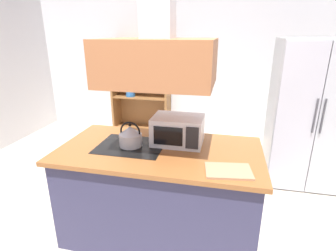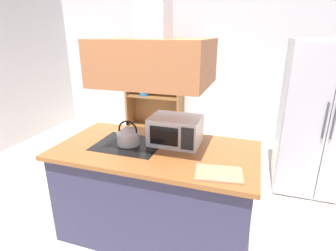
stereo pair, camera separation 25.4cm
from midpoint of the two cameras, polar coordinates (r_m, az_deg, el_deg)
name	(u,v)px [view 2 (the right image)]	position (r m, az deg, el deg)	size (l,w,h in m)	color
ground_plane	(139,228)	(2.92, -3.55, -21.00)	(7.80, 7.80, 0.00)	beige
wall_back	(203,63)	(5.16, 8.90, 13.05)	(6.00, 0.12, 2.70)	silver
kitchen_island	(156,191)	(2.63, 0.36, -13.81)	(1.81, 0.96, 0.90)	#32304D
range_hood	(154,48)	(2.21, 0.44, 16.19)	(0.90, 0.70, 1.22)	#A56139
refrigerator	(321,118)	(3.74, 31.48, 1.25)	(0.90, 0.77, 1.83)	#B4B8B9
dish_cabinet	(155,92)	(5.27, -1.40, 7.05)	(1.10, 0.40, 1.76)	brown
kettle	(128,135)	(2.47, -5.61, -1.99)	(0.21, 0.21, 0.23)	#BAB9BB
cutting_board	(219,174)	(2.05, 14.32, -10.00)	(0.34, 0.24, 0.02)	tan
microwave	(176,130)	(2.48, 4.54, -1.08)	(0.46, 0.35, 0.26)	silver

